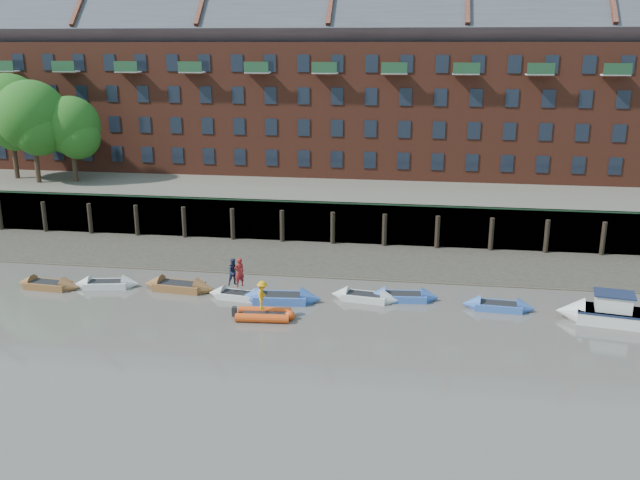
% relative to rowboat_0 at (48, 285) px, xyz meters
% --- Properties ---
extents(ground, '(220.00, 220.00, 0.00)m').
position_rel_rowboat_0_xyz_m(ground, '(14.77, -9.36, -0.22)').
color(ground, '#5D5852').
rests_on(ground, ground).
extents(foreshore, '(110.00, 8.00, 0.50)m').
position_rel_rowboat_0_xyz_m(foreshore, '(14.77, 8.64, -0.22)').
color(foreshore, '#3D382F').
rests_on(foreshore, ground).
extents(mud_band, '(110.00, 1.60, 0.10)m').
position_rel_rowboat_0_xyz_m(mud_band, '(14.77, 5.24, -0.22)').
color(mud_band, '#4C4336').
rests_on(mud_band, ground).
extents(river_wall, '(110.00, 1.23, 3.30)m').
position_rel_rowboat_0_xyz_m(river_wall, '(14.77, 13.02, 1.37)').
color(river_wall, '#2D2A26').
rests_on(river_wall, ground).
extents(bank_terrace, '(110.00, 28.00, 3.20)m').
position_rel_rowboat_0_xyz_m(bank_terrace, '(14.77, 26.64, 1.38)').
color(bank_terrace, '#5E594D').
rests_on(bank_terrace, ground).
extents(apartment_terrace, '(80.60, 15.56, 20.98)m').
position_rel_rowboat_0_xyz_m(apartment_terrace, '(14.77, 27.64, 12.60)').
color(apartment_terrace, brown).
rests_on(apartment_terrace, bank_terrace).
extents(tree_cluster, '(11.76, 7.74, 9.40)m').
position_rel_rowboat_0_xyz_m(tree_cluster, '(-10.85, 17.99, 8.78)').
color(tree_cluster, '#3A281C').
rests_on(tree_cluster, bank_terrace).
extents(rowboat_0, '(4.42, 1.58, 1.26)m').
position_rel_rowboat_0_xyz_m(rowboat_0, '(0.00, 0.00, 0.00)').
color(rowboat_0, brown).
rests_on(rowboat_0, ground).
extents(rowboat_1, '(4.35, 2.00, 1.22)m').
position_rel_rowboat_0_xyz_m(rowboat_1, '(3.63, 0.71, -0.01)').
color(rowboat_1, silver).
rests_on(rowboat_1, ground).
extents(rowboat_2, '(4.96, 1.91, 1.40)m').
position_rel_rowboat_0_xyz_m(rowboat_2, '(8.42, 0.90, 0.03)').
color(rowboat_2, brown).
rests_on(rowboat_2, ground).
extents(rowboat_3, '(4.07, 1.65, 1.15)m').
position_rel_rowboat_0_xyz_m(rowboat_3, '(12.56, 0.02, -0.02)').
color(rowboat_3, silver).
rests_on(rowboat_3, ground).
extents(rowboat_4, '(5.07, 1.86, 1.44)m').
position_rel_rowboat_0_xyz_m(rowboat_4, '(15.22, -0.17, 0.03)').
color(rowboat_4, '#375FB4').
rests_on(rowboat_4, ground).
extents(rowboat_5, '(4.34, 1.79, 1.22)m').
position_rel_rowboat_0_xyz_m(rowboat_5, '(20.25, 0.88, -0.01)').
color(rowboat_5, silver).
rests_on(rowboat_5, ground).
extents(rowboat_6, '(4.47, 1.64, 1.27)m').
position_rel_rowboat_0_xyz_m(rowboat_6, '(22.55, 1.24, 0.00)').
color(rowboat_6, '#375FB4').
rests_on(rowboat_6, ground).
extents(rowboat_7, '(4.27, 1.51, 1.22)m').
position_rel_rowboat_0_xyz_m(rowboat_7, '(28.16, 0.54, -0.01)').
color(rowboat_7, '#375FB4').
rests_on(rowboat_7, ground).
extents(rib_tender, '(3.37, 1.78, 0.58)m').
position_rel_rowboat_0_xyz_m(rib_tender, '(14.93, -2.83, 0.03)').
color(rib_tender, '#DD4613').
rests_on(rib_tender, ground).
extents(motor_launch, '(5.76, 2.72, 2.28)m').
position_rel_rowboat_0_xyz_m(motor_launch, '(33.68, -0.48, 0.36)').
color(motor_launch, silver).
rests_on(motor_launch, ground).
extents(person_rower_a, '(0.78, 0.78, 1.82)m').
position_rel_rowboat_0_xyz_m(person_rower_a, '(12.63, 0.10, 1.46)').
color(person_rower_a, maroon).
rests_on(person_rower_a, rowboat_3).
extents(person_rower_b, '(1.05, 0.99, 1.71)m').
position_rel_rowboat_0_xyz_m(person_rower_b, '(12.25, 0.26, 1.40)').
color(person_rower_b, '#19233F').
rests_on(person_rower_b, rowboat_3).
extents(person_rib_crew, '(0.64, 1.10, 1.69)m').
position_rel_rowboat_0_xyz_m(person_rib_crew, '(14.73, -2.75, 1.16)').
color(person_rib_crew, orange).
rests_on(person_rib_crew, rib_tender).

